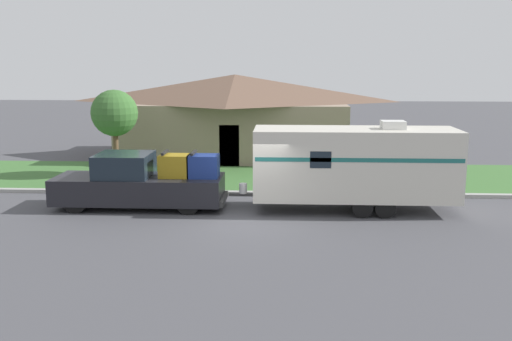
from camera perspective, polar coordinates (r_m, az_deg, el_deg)
name	(u,v)px	position (r m, az deg, el deg)	size (l,w,h in m)	color
ground_plane	(250,221)	(18.91, -0.60, -5.05)	(120.00, 120.00, 0.00)	#47474C
curb_strip	(256,193)	(22.52, -0.02, -2.29)	(80.00, 0.30, 0.14)	#999993
lawn_strip	(260,176)	(26.09, 0.40, -0.60)	(80.00, 7.00, 0.03)	#3D6B33
house_across_street	(235,114)	(31.78, -2.10, 5.66)	(12.87, 7.54, 4.51)	gray
pickup_truck	(141,183)	(20.82, -11.42, -1.23)	(6.10, 2.03, 2.06)	black
travel_trailer	(355,164)	(20.17, 9.87, 0.67)	(7.92, 2.23, 3.18)	black
mailbox	(198,165)	(23.24, -5.82, 0.57)	(0.48, 0.20, 1.39)	brown
tree_in_yard	(114,113)	(26.81, -13.98, 5.55)	(2.12, 2.12, 3.95)	brown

